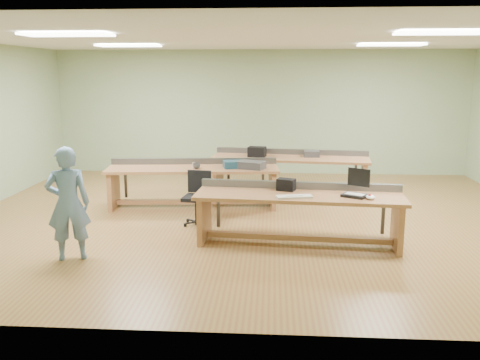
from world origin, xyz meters
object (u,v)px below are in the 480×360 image
at_px(laptop_base, 355,195).
at_px(drinks_can, 194,165).
at_px(workbench_front, 299,207).
at_px(camera_bag, 286,185).
at_px(workbench_back, 290,166).
at_px(mug, 197,166).
at_px(task_chair, 197,205).
at_px(person, 68,204).
at_px(parts_bin_teal, 234,164).
at_px(parts_bin_grey, 251,165).
at_px(workbench_mid, 193,177).

bearing_deg(laptop_base, drinks_can, 172.74).
bearing_deg(workbench_front, camera_bag, 136.46).
bearing_deg(workbench_back, workbench_front, -83.17).
relative_size(workbench_back, mug, 25.19).
relative_size(workbench_front, task_chair, 3.47).
relative_size(person, parts_bin_teal, 4.16).
xyz_separation_m(workbench_front, workbench_back, (-0.03, 3.26, 0.01)).
bearing_deg(drinks_can, laptop_base, -37.34).
distance_m(parts_bin_teal, parts_bin_grey, 0.32).
xyz_separation_m(workbench_front, parts_bin_grey, (-0.78, 1.91, 0.26)).
bearing_deg(laptop_base, camera_bag, -168.72).
relative_size(laptop_base, mug, 2.48).
bearing_deg(mug, workbench_back, 39.26).
relative_size(laptop_base, parts_bin_grey, 0.67).
bearing_deg(parts_bin_grey, workbench_mid, 176.23).
height_order(workbench_mid, workbench_back, same).
bearing_deg(workbench_front, task_chair, 155.97).
height_order(workbench_back, drinks_can, drinks_can).
height_order(workbench_mid, person, person).
distance_m(camera_bag, parts_bin_teal, 1.99).
bearing_deg(parts_bin_grey, workbench_front, -67.82).
bearing_deg(parts_bin_teal, workbench_mid, 178.58).
xyz_separation_m(workbench_front, parts_bin_teal, (-1.10, 1.97, 0.26)).
distance_m(task_chair, mug, 1.09).
bearing_deg(drinks_can, person, -115.10).
xyz_separation_m(workbench_back, person, (-3.05, -4.09, 0.20)).
distance_m(task_chair, parts_bin_grey, 1.43).
bearing_deg(task_chair, workbench_front, -20.66).
distance_m(workbench_mid, person, 3.08).
xyz_separation_m(task_chair, drinks_can, (-0.20, 0.99, 0.49)).
xyz_separation_m(task_chair, parts_bin_teal, (0.52, 1.09, 0.49)).
bearing_deg(parts_bin_grey, camera_bag, -70.76).
xyz_separation_m(person, task_chair, (1.46, 1.70, -0.45)).
relative_size(workbench_mid, parts_bin_grey, 6.57).
distance_m(workbench_front, workbench_mid, 2.72).
distance_m(workbench_back, task_chair, 2.87).
relative_size(workbench_front, mug, 23.17).
xyz_separation_m(person, camera_bag, (2.90, 1.03, 0.07)).
relative_size(workbench_back, parts_bin_grey, 6.77).
bearing_deg(mug, task_chair, -81.32).
height_order(workbench_mid, parts_bin_grey, parts_bin_grey).
bearing_deg(parts_bin_teal, camera_bag, -62.60).
bearing_deg(person, mug, -134.06).
relative_size(laptop_base, camera_bag, 1.26).
height_order(parts_bin_teal, parts_bin_grey, parts_bin_grey).
xyz_separation_m(workbench_front, camera_bag, (-0.18, 0.20, 0.28)).
distance_m(workbench_front, drinks_can, 2.61).
bearing_deg(drinks_can, workbench_back, 38.01).
relative_size(person, drinks_can, 13.57).
bearing_deg(workbench_back, workbench_mid, -138.83).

